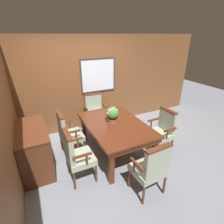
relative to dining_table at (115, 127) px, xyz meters
The scene contains 11 objects.
ground_plane 0.66m from the dining_table, 141.77° to the right, with size 14.00×14.00×0.00m, color gray.
wall_back 1.60m from the dining_table, 95.56° to the left, with size 7.20×0.08×2.45m.
wall_left 1.99m from the dining_table, behind, with size 0.06×7.20×2.45m.
dining_table is the anchor object (origin of this frame).
chair_left_far 1.01m from the dining_table, 156.82° to the left, with size 0.46×0.55×0.99m.
chair_right_near 1.04m from the dining_table, 21.83° to the right, with size 0.46×0.55×0.99m.
chair_head_near 1.24m from the dining_table, 89.93° to the right, with size 0.55×0.47×0.99m.
chair_head_far 1.24m from the dining_table, 89.50° to the left, with size 0.56×0.48×0.99m.
chair_left_near 1.05m from the dining_table, 157.16° to the right, with size 0.46×0.54×0.99m.
potted_plant 0.28m from the dining_table, 93.09° to the left, with size 0.28×0.27×0.32m.
sideboard_cabinet 1.63m from the dining_table, behind, with size 0.55×1.19×0.86m.
Camera 1 is at (-1.34, -2.76, 2.43)m, focal length 28.00 mm.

